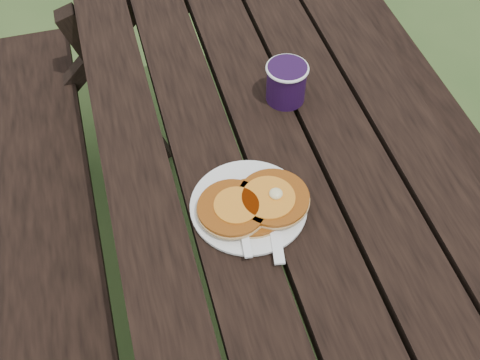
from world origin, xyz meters
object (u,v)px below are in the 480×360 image
object	(u,v)px
plate	(249,207)
picnic_table	(262,222)
coffee_cup	(286,81)
pancake_stack	(254,204)

from	to	relation	value
plate	picnic_table	bearing A→B (deg)	63.74
plate	coffee_cup	distance (m)	0.33
picnic_table	plate	size ratio (longest dim) A/B	7.92
pancake_stack	plate	bearing A→B (deg)	129.82
plate	coffee_cup	xyz separation A→B (m)	(0.17, 0.28, 0.05)
picnic_table	coffee_cup	bearing A→B (deg)	47.41
pancake_stack	coffee_cup	distance (m)	0.34
pancake_stack	coffee_cup	size ratio (longest dim) A/B	2.29
plate	pancake_stack	xyz separation A→B (m)	(0.01, -0.01, 0.02)
picnic_table	plate	xyz separation A→B (m)	(-0.10, -0.21, 0.39)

